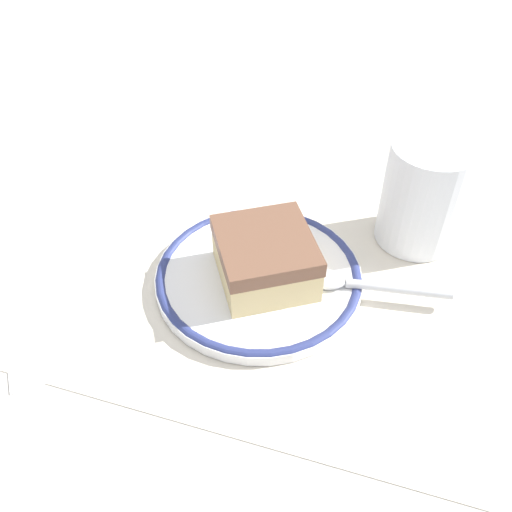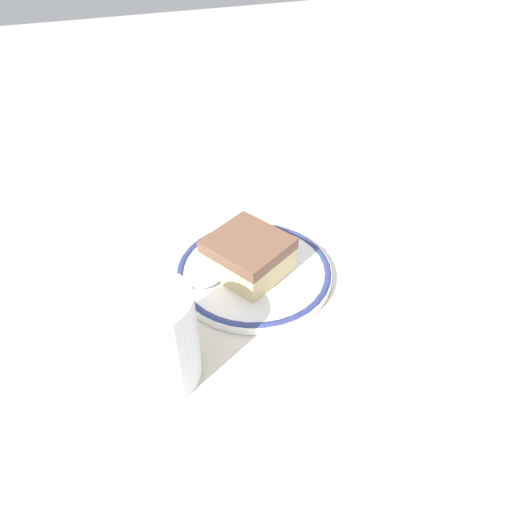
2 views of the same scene
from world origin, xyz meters
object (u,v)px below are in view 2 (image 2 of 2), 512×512
at_px(spoon, 185,287).
at_px(cake_slice, 248,255).
at_px(plate, 256,272).
at_px(napkin, 337,217).
at_px(cup, 158,343).

bearing_deg(spoon, cake_slice, 7.93).
relative_size(cake_slice, spoon, 0.88).
xyz_separation_m(plate, napkin, (0.14, 0.08, -0.01)).
relative_size(plate, spoon, 1.44).
height_order(plate, napkin, plate).
height_order(spoon, cup, cup).
xyz_separation_m(plate, cup, (-0.13, -0.10, 0.04)).
relative_size(plate, napkin, 1.31).
distance_m(plate, napkin, 0.16).
height_order(plate, spoon, spoon).
xyz_separation_m(cup, napkin, (0.27, 0.18, -0.04)).
bearing_deg(plate, spoon, -174.15).
height_order(spoon, napkin, spoon).
distance_m(cup, napkin, 0.32).
relative_size(spoon, napkin, 0.91).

